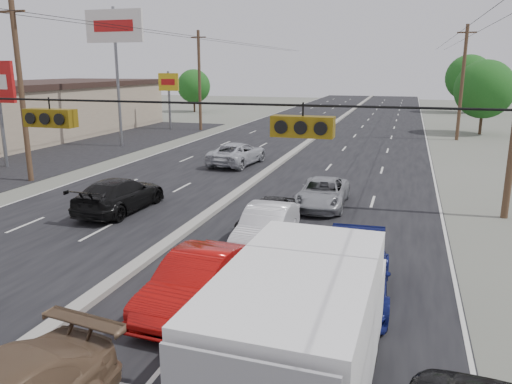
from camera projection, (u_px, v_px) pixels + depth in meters
ground at (20, 354)px, 11.46m from camera, size 200.00×200.00×0.00m
road_surface at (298, 151)px, 39.30m from camera, size 20.00×160.00×0.02m
center_median at (298, 149)px, 39.27m from camera, size 0.50×160.00×0.20m
parking_lot at (74, 150)px, 39.45m from camera, size 10.00×42.00×0.02m
utility_pole_left_b at (21, 91)px, 27.66m from camera, size 1.60×0.30×10.00m
utility_pole_left_c at (199, 80)px, 50.86m from camera, size 1.60×0.30×10.00m
utility_pole_right_c at (462, 82)px, 43.81m from camera, size 1.60×0.30×10.00m
traffic_signals at (46, 116)px, 9.72m from camera, size 25.00×0.30×0.54m
pole_sign_billboard at (115, 35)px, 39.37m from camera, size 5.00×0.25×11.00m
pole_sign_far at (169, 87)px, 52.01m from camera, size 2.20×0.25×6.00m
tree_left_far at (194, 86)px, 72.43m from camera, size 4.80×4.80×6.12m
tree_right_mid at (484, 89)px, 47.93m from camera, size 5.60×5.60×7.14m
tree_right_far at (469, 78)px, 70.70m from camera, size 6.40×6.40×8.16m
box_truck at (306, 339)px, 8.92m from camera, size 2.46×6.57×3.30m
red_sedan at (197, 282)px, 13.49m from camera, size 1.92×4.76×1.54m
queue_car_a at (267, 214)px, 20.09m from camera, size 1.99×3.94×1.28m
queue_car_b at (267, 227)px, 18.20m from camera, size 1.61×4.51×1.48m
queue_car_c at (323, 193)px, 23.39m from camera, size 2.24×4.72×1.30m
queue_car_d at (354, 273)px, 14.18m from camera, size 2.25×5.03×1.43m
oncoming_near at (120, 195)px, 22.65m from camera, size 2.30×5.34×1.53m
oncoming_far at (237, 154)px, 33.50m from camera, size 3.04×5.59×1.49m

